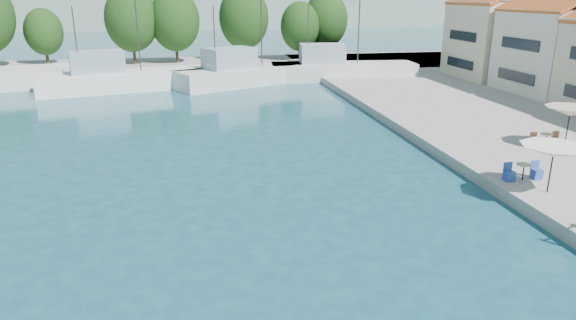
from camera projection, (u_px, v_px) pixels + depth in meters
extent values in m
cube|color=#A29A92|center=(185.00, 67.00, 62.77)|extent=(90.00, 16.00, 0.60)
cube|color=gray|center=(328.00, 3.00, 175.10)|extent=(140.00, 40.00, 12.00)
cube|color=silver|center=(561.00, 52.00, 43.84)|extent=(8.00, 8.50, 7.00)
cube|color=beige|center=(501.00, 40.00, 52.18)|extent=(8.60, 8.50, 7.50)
cube|color=white|center=(125.00, 83.00, 49.09)|extent=(16.26, 7.76, 2.20)
cube|color=#8F9FB1|center=(97.00, 62.00, 47.51)|extent=(5.34, 4.19, 2.00)
cylinder|color=#2D2D2D|center=(137.00, 27.00, 48.14)|extent=(0.12, 0.12, 8.00)
cylinder|color=#2D2D2D|center=(76.00, 40.00, 46.27)|extent=(0.10, 0.10, 6.00)
cube|color=silver|center=(250.00, 77.00, 52.28)|extent=(15.71, 10.64, 2.20)
cube|color=#8F9FB1|center=(229.00, 58.00, 50.28)|extent=(5.57, 4.89, 2.00)
cylinder|color=#2D2D2D|center=(261.00, 25.00, 51.61)|extent=(0.12, 0.12, 8.00)
cylinder|color=#2D2D2D|center=(214.00, 38.00, 48.77)|extent=(0.10, 0.10, 6.00)
cube|color=silver|center=(343.00, 73.00, 54.94)|extent=(15.60, 5.50, 2.20)
cube|color=#8F9FB1|center=(322.00, 54.00, 54.11)|extent=(4.87, 3.50, 2.00)
cylinder|color=#2D2D2D|center=(359.00, 24.00, 53.49)|extent=(0.12, 0.12, 8.00)
cylinder|color=#2D2D2D|center=(308.00, 34.00, 53.37)|extent=(0.10, 0.10, 6.00)
cylinder|color=#3F2B19|center=(46.00, 52.00, 62.89)|extent=(0.36, 0.36, 2.96)
ellipsoid|color=#1B3A12|center=(44.00, 32.00, 62.16)|extent=(4.49, 4.49, 5.61)
cylinder|color=#3F2B19|center=(134.00, 47.00, 62.43)|extent=(0.36, 0.36, 4.12)
ellipsoid|color=#1B3A12|center=(131.00, 19.00, 61.41)|extent=(6.26, 6.26, 7.82)
cylinder|color=#3F2B19|center=(177.00, 47.00, 63.72)|extent=(0.36, 0.36, 3.96)
ellipsoid|color=#1B3A12|center=(175.00, 20.00, 62.74)|extent=(6.02, 6.02, 7.53)
cylinder|color=#3F2B19|center=(245.00, 44.00, 65.81)|extent=(0.36, 0.36, 4.13)
ellipsoid|color=#1B3A12|center=(244.00, 18.00, 64.79)|extent=(6.28, 6.28, 7.85)
cylinder|color=#3F2B19|center=(300.00, 47.00, 66.42)|extent=(0.36, 0.36, 3.27)
ellipsoid|color=#1B3A12|center=(300.00, 26.00, 65.62)|extent=(4.97, 4.97, 6.22)
cylinder|color=#3F2B19|center=(325.00, 43.00, 68.52)|extent=(0.36, 0.36, 3.82)
ellipsoid|color=#1B3A12|center=(326.00, 20.00, 67.58)|extent=(5.80, 5.80, 7.25)
cylinder|color=black|center=(551.00, 169.00, 21.87)|extent=(0.06, 0.06, 2.11)
cone|color=white|center=(554.00, 151.00, 21.62)|extent=(2.81, 2.81, 0.50)
cylinder|color=black|center=(568.00, 128.00, 28.19)|extent=(0.06, 0.06, 2.34)
cone|color=beige|center=(570.00, 111.00, 27.91)|extent=(2.72, 2.72, 0.50)
cylinder|color=black|center=(523.00, 172.00, 23.57)|extent=(0.06, 0.06, 0.74)
cylinder|color=#BFB18C|center=(524.00, 165.00, 23.46)|extent=(0.70, 0.70, 0.04)
cube|color=#2A50A9|center=(536.00, 174.00, 23.74)|extent=(0.42, 0.42, 0.46)
cube|color=#2A50A9|center=(509.00, 176.00, 23.49)|extent=(0.42, 0.42, 0.46)
cylinder|color=black|center=(546.00, 141.00, 28.69)|extent=(0.06, 0.06, 0.74)
cylinder|color=#BFB18C|center=(547.00, 134.00, 28.57)|extent=(0.70, 0.70, 0.04)
cube|color=brown|center=(557.00, 142.00, 28.85)|extent=(0.42, 0.42, 0.46)
cube|color=brown|center=(534.00, 144.00, 28.61)|extent=(0.42, 0.42, 0.46)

